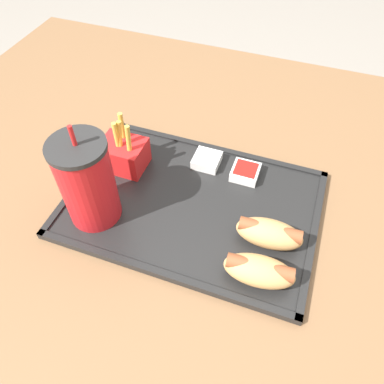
{
  "coord_description": "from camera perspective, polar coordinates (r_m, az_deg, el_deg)",
  "views": [
    {
      "loc": [
        -0.17,
        0.39,
        1.29
      ],
      "look_at": [
        -0.03,
        -0.01,
        0.78
      ],
      "focal_mm": 35.0,
      "sensor_mm": 36.0,
      "label": 1
    }
  ],
  "objects": [
    {
      "name": "hot_dog_far",
      "position": [
        0.59,
        10.2,
        -11.67
      ],
      "size": [
        0.11,
        0.06,
        0.05
      ],
      "color": "tan",
      "rests_on": "food_tray"
    },
    {
      "name": "hot_dog_near",
      "position": [
        0.63,
        11.69,
        -6.14
      ],
      "size": [
        0.11,
        0.06,
        0.05
      ],
      "color": "tan",
      "rests_on": "food_tray"
    },
    {
      "name": "soda_cup",
      "position": [
        0.63,
        -15.69,
        1.51
      ],
      "size": [
        0.09,
        0.09,
        0.2
      ],
      "color": "red",
      "rests_on": "food_tray"
    },
    {
      "name": "ground_plane",
      "position": [
        1.35,
        -1.31,
        -22.0
      ],
      "size": [
        8.0,
        8.0,
        0.0
      ],
      "primitive_type": "plane",
      "color": "gray"
    },
    {
      "name": "food_tray",
      "position": [
        0.69,
        -0.0,
        -1.86
      ],
      "size": [
        0.45,
        0.32,
        0.01
      ],
      "color": "black",
      "rests_on": "dining_table"
    },
    {
      "name": "dining_table",
      "position": [
        1.01,
        -1.68,
        -15.42
      ],
      "size": [
        1.31,
        1.17,
        0.74
      ],
      "color": "brown",
      "rests_on": "ground_plane"
    },
    {
      "name": "fries_carton",
      "position": [
        0.74,
        -10.38,
        5.8
      ],
      "size": [
        0.08,
        0.07,
        0.11
      ],
      "color": "red",
      "rests_on": "food_tray"
    },
    {
      "name": "sauce_cup_ketchup",
      "position": [
        0.73,
        8.13,
        3.04
      ],
      "size": [
        0.05,
        0.05,
        0.02
      ],
      "color": "silver",
      "rests_on": "food_tray"
    },
    {
      "name": "sauce_cup_mayo",
      "position": [
        0.75,
        2.28,
        4.91
      ],
      "size": [
        0.05,
        0.05,
        0.02
      ],
      "color": "silver",
      "rests_on": "food_tray"
    }
  ]
}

